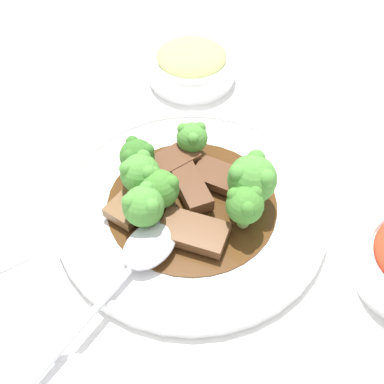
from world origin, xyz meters
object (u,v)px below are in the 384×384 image
at_px(beef_strip_2, 190,186).
at_px(side_bowl_appetizer, 192,64).
at_px(beef_strip_3, 193,232).
at_px(broccoli_floret_2, 245,205).
at_px(broccoli_floret_4, 137,156).
at_px(serving_spoon, 139,257).
at_px(broccoli_floret_6, 252,178).
at_px(beef_strip_1, 226,179).
at_px(broccoli_floret_0, 140,173).
at_px(beef_strip_4, 130,206).
at_px(broccoli_floret_3, 143,206).
at_px(main_plate, 192,207).
at_px(broccoli_floret_5, 192,137).
at_px(beef_strip_0, 173,162).
at_px(broccoli_floret_1, 159,188).

distance_m(beef_strip_2, side_bowl_appetizer, 0.21).
relative_size(beef_strip_3, broccoli_floret_2, 1.59).
bearing_deg(broccoli_floret_4, broccoli_floret_2, 12.76).
bearing_deg(serving_spoon, broccoli_floret_6, 79.25).
bearing_deg(beef_strip_1, broccoli_floret_2, -29.84).
bearing_deg(broccoli_floret_0, side_bowl_appetizer, 121.14).
height_order(beef_strip_3, beef_strip_4, same).
height_order(beef_strip_2, broccoli_floret_3, broccoli_floret_3).
height_order(beef_strip_2, beef_strip_3, beef_strip_2).
xyz_separation_m(main_plate, broccoli_floret_2, (0.06, 0.02, 0.04)).
height_order(broccoli_floret_3, serving_spoon, broccoli_floret_3).
distance_m(broccoli_floret_0, broccoli_floret_3, 0.04).
distance_m(broccoli_floret_4, broccoli_floret_5, 0.07).
relative_size(beef_strip_4, serving_spoon, 0.24).
xyz_separation_m(beef_strip_0, broccoli_floret_2, (0.11, -0.00, 0.02)).
bearing_deg(serving_spoon, beef_strip_2, 106.07).
xyz_separation_m(beef_strip_4, side_bowl_appetizer, (-0.12, 0.21, -0.00)).
height_order(beef_strip_1, beef_strip_2, beef_strip_2).
bearing_deg(broccoli_floret_6, broccoli_floret_1, -131.13).
distance_m(beef_strip_3, broccoli_floret_2, 0.06).
xyz_separation_m(broccoli_floret_3, side_bowl_appetizer, (-0.15, 0.22, -0.03)).
height_order(beef_strip_3, broccoli_floret_1, broccoli_floret_1).
bearing_deg(beef_strip_0, beef_strip_4, -80.87).
bearing_deg(beef_strip_0, broccoli_floret_1, -57.41).
xyz_separation_m(beef_strip_0, serving_spoon, (0.07, -0.11, -0.00)).
distance_m(beef_strip_0, broccoli_floret_5, 0.03).
relative_size(beef_strip_0, serving_spoon, 0.28).
bearing_deg(beef_strip_0, broccoli_floret_4, -120.94).
height_order(beef_strip_3, side_bowl_appetizer, side_bowl_appetizer).
height_order(main_plate, broccoli_floret_2, broccoli_floret_2).
bearing_deg(broccoli_floret_2, broccoli_floret_4, -167.24).
relative_size(beef_strip_2, broccoli_floret_6, 1.25).
xyz_separation_m(beef_strip_1, beef_strip_3, (0.02, -0.07, 0.00)).
bearing_deg(beef_strip_1, beef_strip_2, -118.11).
distance_m(beef_strip_1, broccoli_floret_6, 0.04).
distance_m(beef_strip_1, broccoli_floret_3, 0.10).
height_order(broccoli_floret_5, serving_spoon, broccoli_floret_5).
distance_m(broccoli_floret_1, broccoli_floret_2, 0.09).
bearing_deg(serving_spoon, broccoli_floret_1, 120.59).
distance_m(broccoli_floret_2, side_bowl_appetizer, 0.26).
bearing_deg(beef_strip_4, side_bowl_appetizer, 120.10).
bearing_deg(broccoli_floret_6, broccoli_floret_5, 175.65).
bearing_deg(beef_strip_4, serving_spoon, -33.42).
height_order(main_plate, broccoli_floret_5, broccoli_floret_5).
distance_m(broccoli_floret_0, side_bowl_appetizer, 0.22).
bearing_deg(serving_spoon, broccoli_floret_0, 136.59).
xyz_separation_m(broccoli_floret_0, broccoli_floret_5, (-0.00, 0.08, -0.01)).
bearing_deg(broccoli_floret_1, serving_spoon, -59.41).
relative_size(beef_strip_0, broccoli_floret_4, 1.32).
relative_size(broccoli_floret_3, side_bowl_appetizer, 0.43).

